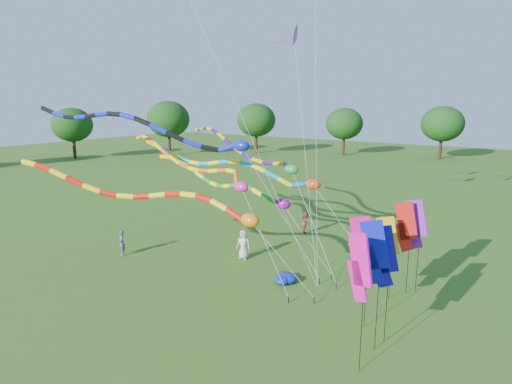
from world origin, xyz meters
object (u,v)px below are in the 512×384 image
Objects in this scene: tube_kite_red at (162,198)px; person_c at (306,223)px; tube_kite_orange at (195,164)px; person_a at (243,244)px; blue_nylon_heap at (280,281)px; person_b at (122,243)px.

tube_kite_red is 12.23m from person_c.
tube_kite_orange is 9.67m from person_c.
tube_kite_red is 4.09m from tube_kite_orange.
tube_kite_orange is 8.16× the size of person_a.
person_a is at bearing 152.47° from blue_nylon_heap.
person_c is (2.06, 11.48, -3.69)m from tube_kite_red.
tube_kite_red is at bearing -56.67° from tube_kite_orange.
tube_kite_orange reaches higher than person_b.
blue_nylon_heap is 8.84m from person_c.
person_b is at bearing 113.41° from person_c.
blue_nylon_heap is at bearing 44.88° from person_b.
person_a is (2.43, 1.33, -4.75)m from tube_kite_orange.
person_b is at bearing -161.44° from person_a.
person_c is at bearing 109.21° from blue_nylon_heap.
tube_kite_orange is at bearing 174.46° from blue_nylon_heap.
blue_nylon_heap is at bearing 15.37° from tube_kite_red.
blue_nylon_heap is 1.02× the size of person_b.
tube_kite_red is at bearing 19.91° from person_b.
blue_nylon_heap is at bearing -39.53° from person_a.
person_b and person_c have the same top height.
tube_kite_red is 1.01× the size of tube_kite_orange.
person_b is at bearing -169.71° from blue_nylon_heap.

